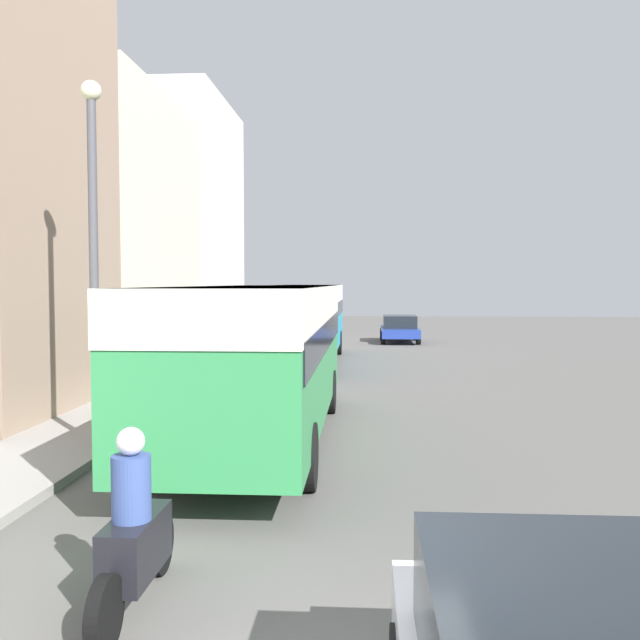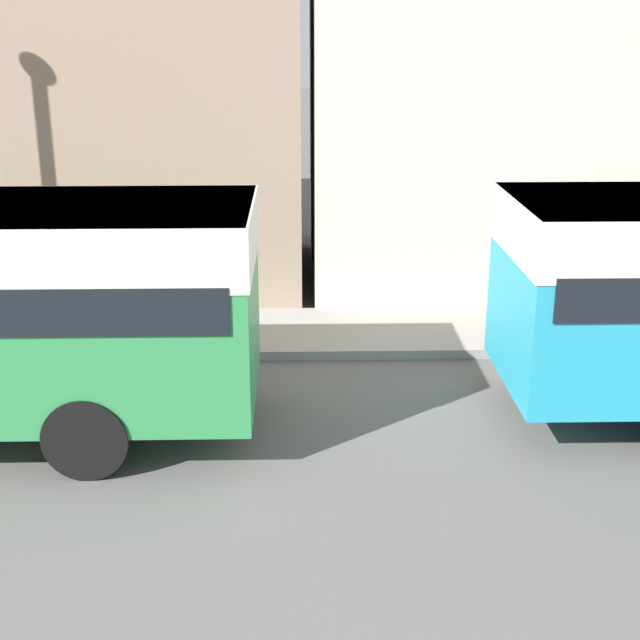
% 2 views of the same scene
% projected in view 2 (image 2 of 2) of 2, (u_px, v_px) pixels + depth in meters
% --- Properties ---
extents(building_far_terrace, '(6.18, 9.14, 9.34)m').
position_uv_depth(building_far_terrace, '(544.00, 39.00, 17.52)').
color(building_far_terrace, beige).
rests_on(building_far_terrace, ground_plane).
extents(pedestrian_near_curb, '(0.40, 0.40, 1.71)m').
position_uv_depth(pedestrian_near_curb, '(528.00, 280.00, 14.54)').
color(pedestrian_near_curb, '#232838').
rests_on(pedestrian_near_curb, sidewalk).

